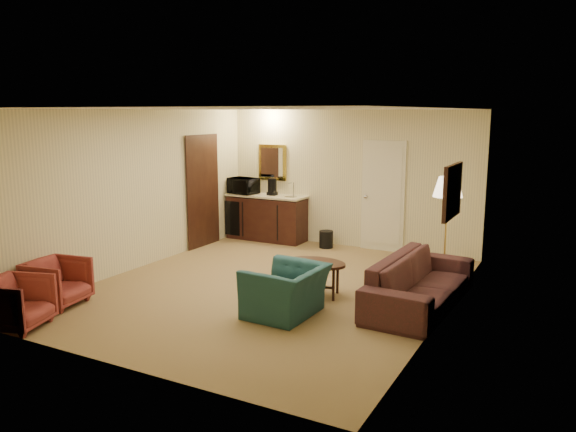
# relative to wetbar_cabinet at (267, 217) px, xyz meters

# --- Properties ---
(ground) EXTENTS (6.00, 6.00, 0.00)m
(ground) POSITION_rel_wetbar_cabinet_xyz_m (1.65, -2.72, -0.46)
(ground) COLOR olive
(ground) RESTS_ON ground
(room_walls) EXTENTS (5.02, 6.01, 2.61)m
(room_walls) POSITION_rel_wetbar_cabinet_xyz_m (1.55, -1.95, 1.26)
(room_walls) COLOR beige
(room_walls) RESTS_ON ground
(wetbar_cabinet) EXTENTS (1.64, 0.58, 0.92)m
(wetbar_cabinet) POSITION_rel_wetbar_cabinet_xyz_m (0.00, 0.00, 0.00)
(wetbar_cabinet) COLOR black
(wetbar_cabinet) RESTS_ON ground
(sofa) EXTENTS (0.77, 2.31, 0.89)m
(sofa) POSITION_rel_wetbar_cabinet_xyz_m (3.80, -2.49, -0.01)
(sofa) COLOR black
(sofa) RESTS_ON ground
(teal_armchair) EXTENTS (0.68, 1.01, 0.86)m
(teal_armchair) POSITION_rel_wetbar_cabinet_xyz_m (2.38, -3.62, -0.03)
(teal_armchair) COLOR #1F4D4D
(teal_armchair) RESTS_ON ground
(rose_chair_near) EXTENTS (0.73, 0.77, 0.70)m
(rose_chair_near) POSITION_rel_wetbar_cabinet_xyz_m (-0.50, -4.72, -0.11)
(rose_chair_near) COLOR maroon
(rose_chair_near) RESTS_ON ground
(rose_chair_far) EXTENTS (0.80, 0.82, 0.69)m
(rose_chair_far) POSITION_rel_wetbar_cabinet_xyz_m (-0.25, -5.52, -0.11)
(rose_chair_far) COLOR maroon
(rose_chair_far) RESTS_ON ground
(coffee_table) EXTENTS (0.97, 0.76, 0.49)m
(coffee_table) POSITION_rel_wetbar_cabinet_xyz_m (2.39, -2.74, -0.21)
(coffee_table) COLOR black
(coffee_table) RESTS_ON ground
(floor_lamp) EXTENTS (0.50, 0.50, 1.63)m
(floor_lamp) POSITION_rel_wetbar_cabinet_xyz_m (3.85, -1.32, 0.36)
(floor_lamp) COLOR gold
(floor_lamp) RESTS_ON ground
(waste_bin) EXTENTS (0.31, 0.31, 0.33)m
(waste_bin) POSITION_rel_wetbar_cabinet_xyz_m (1.35, -0.07, -0.30)
(waste_bin) COLOR black
(waste_bin) RESTS_ON ground
(microwave) EXTENTS (0.62, 0.41, 0.39)m
(microwave) POSITION_rel_wetbar_cabinet_xyz_m (-0.50, -0.08, 0.66)
(microwave) COLOR black
(microwave) RESTS_ON wetbar_cabinet
(coffee_maker) EXTENTS (0.22, 0.22, 0.33)m
(coffee_maker) POSITION_rel_wetbar_cabinet_xyz_m (0.12, 0.02, 0.63)
(coffee_maker) COLOR black
(coffee_maker) RESTS_ON wetbar_cabinet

